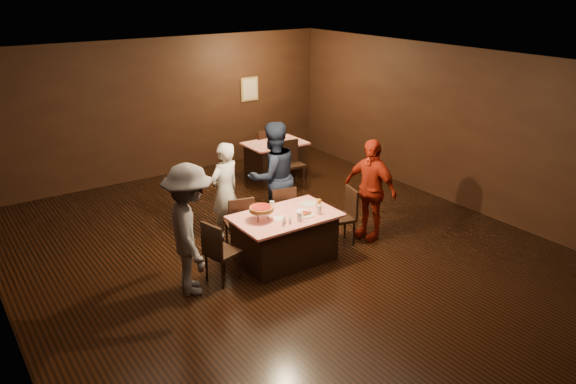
% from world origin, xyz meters
% --- Properties ---
extents(room, '(10.00, 10.04, 3.02)m').
position_xyz_m(room, '(0.00, 0.01, 2.14)').
color(room, black).
rests_on(room, ground).
extents(main_table, '(1.60, 1.00, 0.77)m').
position_xyz_m(main_table, '(-0.10, 0.06, 0.39)').
color(main_table, red).
rests_on(main_table, ground).
extents(back_table, '(1.30, 0.90, 0.77)m').
position_xyz_m(back_table, '(1.96, 3.52, 0.39)').
color(back_table, '#BB110C').
rests_on(back_table, ground).
extents(chair_far_left, '(0.51, 0.51, 0.95)m').
position_xyz_m(chair_far_left, '(-0.50, 0.81, 0.47)').
color(chair_far_left, black).
rests_on(chair_far_left, ground).
extents(chair_far_right, '(0.50, 0.50, 0.95)m').
position_xyz_m(chair_far_right, '(0.30, 0.81, 0.47)').
color(chair_far_right, black).
rests_on(chair_far_right, ground).
extents(chair_end_left, '(0.51, 0.51, 0.95)m').
position_xyz_m(chair_end_left, '(-1.20, 0.06, 0.47)').
color(chair_end_left, black).
rests_on(chair_end_left, ground).
extents(chair_end_right, '(0.51, 0.51, 0.95)m').
position_xyz_m(chair_end_right, '(1.00, 0.06, 0.47)').
color(chair_end_right, black).
rests_on(chair_end_right, ground).
extents(chair_back_near, '(0.47, 0.47, 0.95)m').
position_xyz_m(chair_back_near, '(1.96, 2.82, 0.47)').
color(chair_back_near, black).
rests_on(chair_back_near, ground).
extents(chair_back_far, '(0.45, 0.45, 0.95)m').
position_xyz_m(chair_back_far, '(1.96, 4.12, 0.47)').
color(chair_back_far, black).
rests_on(chair_back_far, ground).
extents(diner_white_jacket, '(0.70, 0.56, 1.68)m').
position_xyz_m(diner_white_jacket, '(-0.46, 1.32, 0.84)').
color(diner_white_jacket, silver).
rests_on(diner_white_jacket, ground).
extents(diner_navy_hoodie, '(0.97, 0.78, 1.93)m').
position_xyz_m(diner_navy_hoodie, '(0.41, 1.19, 0.96)').
color(diner_navy_hoodie, black).
rests_on(diner_navy_hoodie, ground).
extents(diner_grey_knit, '(1.01, 1.36, 1.88)m').
position_xyz_m(diner_grey_knit, '(-1.68, 0.05, 0.94)').
color(diner_grey_knit, '#525256').
rests_on(diner_grey_knit, ground).
extents(diner_red_shirt, '(0.61, 1.08, 1.73)m').
position_xyz_m(diner_red_shirt, '(1.56, -0.01, 0.87)').
color(diner_red_shirt, maroon).
rests_on(diner_red_shirt, ground).
extents(pizza_stand, '(0.38, 0.38, 0.22)m').
position_xyz_m(pizza_stand, '(-0.50, 0.11, 0.95)').
color(pizza_stand, black).
rests_on(pizza_stand, main_table).
extents(plate_with_slice, '(0.25, 0.25, 0.06)m').
position_xyz_m(plate_with_slice, '(0.15, -0.12, 0.80)').
color(plate_with_slice, white).
rests_on(plate_with_slice, main_table).
extents(plate_empty, '(0.25, 0.25, 0.01)m').
position_xyz_m(plate_empty, '(0.45, 0.21, 0.78)').
color(plate_empty, white).
rests_on(plate_empty, main_table).
extents(glass_front_left, '(0.08, 0.08, 0.14)m').
position_xyz_m(glass_front_left, '(-0.05, -0.24, 0.84)').
color(glass_front_left, silver).
rests_on(glass_front_left, main_table).
extents(glass_front_right, '(0.08, 0.08, 0.14)m').
position_xyz_m(glass_front_right, '(0.35, -0.19, 0.84)').
color(glass_front_right, silver).
rests_on(glass_front_right, main_table).
extents(glass_amber, '(0.08, 0.08, 0.14)m').
position_xyz_m(glass_amber, '(0.50, 0.01, 0.84)').
color(glass_amber, '#BF7F26').
rests_on(glass_amber, main_table).
extents(glass_back, '(0.08, 0.08, 0.14)m').
position_xyz_m(glass_back, '(-0.15, 0.36, 0.84)').
color(glass_back, silver).
rests_on(glass_back, main_table).
extents(condiments, '(0.17, 0.10, 0.09)m').
position_xyz_m(condiments, '(-0.28, -0.22, 0.82)').
color(condiments, silver).
rests_on(condiments, main_table).
extents(napkin_center, '(0.19, 0.19, 0.01)m').
position_xyz_m(napkin_center, '(0.20, 0.06, 0.77)').
color(napkin_center, white).
rests_on(napkin_center, main_table).
extents(napkin_left, '(0.21, 0.21, 0.01)m').
position_xyz_m(napkin_left, '(-0.25, 0.01, 0.77)').
color(napkin_left, white).
rests_on(napkin_left, main_table).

